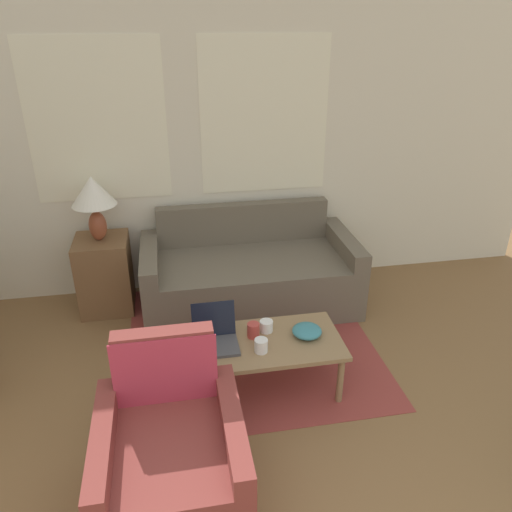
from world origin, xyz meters
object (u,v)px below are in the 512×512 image
table_lamp (93,196)px  cup_white (266,326)px  cup_yellow (253,330)px  snack_bowl (307,331)px  couch (249,275)px  armchair (172,460)px  laptop (215,336)px  cup_navy (261,346)px  coffee_table (264,346)px

table_lamp → cup_white: table_lamp is taller
cup_yellow → snack_bowl: 0.36m
couch → armchair: (-0.73, -1.93, 0.01)m
cup_yellow → snack_bowl: size_ratio=0.51×
laptop → couch: bearing=69.6°
couch → laptop: bearing=-110.4°
cup_navy → snack_bowl: bearing=19.4°
cup_navy → snack_bowl: 0.36m
table_lamp → laptop: bearing=-56.7°
coffee_table → snack_bowl: size_ratio=5.22×
couch → cup_white: (-0.06, -1.03, 0.15)m
laptop → snack_bowl: bearing=-2.1°
laptop → cup_navy: bearing=-26.9°
table_lamp → cup_navy: 1.87m
couch → cup_white: size_ratio=19.81×
couch → coffee_table: bearing=-94.9°
table_lamp → laptop: (0.82, -1.25, -0.59)m
cup_yellow → cup_navy: bearing=-83.3°
laptop → cup_white: bearing=12.4°
table_lamp → laptop: 1.60m
laptop → cup_white: (0.36, 0.08, -0.02)m
coffee_table → laptop: laptop is taller
cup_navy → cup_yellow: (-0.02, 0.17, 0.01)m
armchair → cup_white: armchair is taller
couch → laptop: 1.20m
snack_bowl → laptop: bearing=177.9°
coffee_table → laptop: bearing=173.2°
armchair → laptop: bearing=68.9°
coffee_table → cup_yellow: cup_yellow is taller
coffee_table → cup_white: cup_white is taller
armchair → cup_white: size_ratio=9.60×
cup_yellow → couch: bearing=81.9°
cup_white → snack_bowl: bearing=-21.3°
coffee_table → table_lamp: bearing=131.4°
laptop → cup_navy: size_ratio=3.30×
coffee_table → armchair: bearing=-129.0°
couch → cup_navy: bearing=-96.1°
laptop → cup_navy: laptop is taller
armchair → cup_white: bearing=53.1°
couch → cup_yellow: couch is taller
coffee_table → snack_bowl: (0.30, 0.01, 0.08)m
armchair → snack_bowl: (0.93, 0.80, 0.14)m
table_lamp → laptop: size_ratio=1.82×
coffee_table → cup_navy: (-0.04, -0.10, 0.09)m
armchair → cup_navy: armchair is taller
table_lamp → cup_white: size_ratio=5.89×
couch → coffee_table: size_ratio=1.75×
couch → armchair: 2.06m
laptop → cup_yellow: laptop is taller
couch → table_lamp: 1.45m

